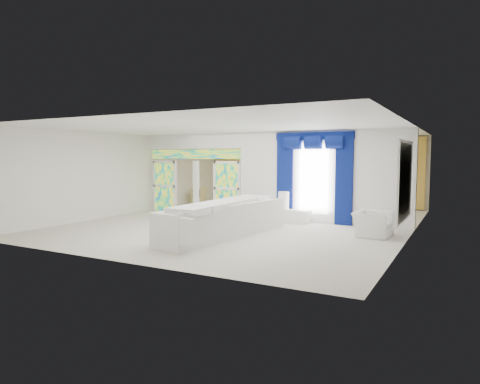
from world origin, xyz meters
The scene contains 22 objects.
floor centered at (0.00, 0.00, 0.00)m, with size 12.00×12.00×0.00m, color #B7AF9E.
dividing_wall centered at (2.15, 1.00, 1.50)m, with size 5.70×0.18×3.00m, color white.
dividing_header centered at (-2.85, 1.00, 2.73)m, with size 4.30×0.18×0.55m, color white.
stained_panel_left centered at (-4.28, 1.00, 1.00)m, with size 0.95×0.04×2.00m, color #994C3F.
stained_panel_right centered at (-1.42, 1.00, 1.00)m, with size 0.95×0.04×2.00m, color #994C3F.
stained_transom centered at (-2.85, 1.00, 2.25)m, with size 4.00×0.05×0.35m, color #994C3F.
window_pane centered at (1.90, 0.90, 1.45)m, with size 1.00×0.02×2.30m, color white.
blue_drape_left centered at (0.90, 0.87, 1.40)m, with size 0.55×0.10×2.80m, color #090349.
blue_drape_right centered at (2.90, 0.87, 1.40)m, with size 0.55×0.10×2.80m, color #090349.
blue_pelmet centered at (1.90, 0.87, 2.82)m, with size 2.60×0.12×0.25m, color #090349.
wall_mirror centered at (4.94, -1.00, 1.55)m, with size 0.04×2.70×1.90m, color white.
gold_curtains centered at (0.00, 5.90, 1.50)m, with size 9.70×0.12×2.90m, color #B98F2C.
white_sofa centered at (0.58, -2.59, 0.43)m, with size 0.96×4.47×0.85m, color silver.
coffee_table centered at (-0.77, -2.29, 0.21)m, with size 0.64×1.91×0.42m, color gold.
console_table centered at (1.25, 0.66, 0.21)m, with size 1.26×0.40×0.42m, color white.
table_lamp centered at (0.95, 0.66, 0.71)m, with size 0.36×0.36×0.58m, color white.
armchair centered at (4.09, -0.63, 0.34)m, with size 1.04×0.91×0.67m, color silver.
grand_piano centered at (-1.84, 3.42, 0.52)m, with size 1.57×2.06×1.04m, color black.
piano_bench centered at (-1.84, 1.82, 0.15)m, with size 0.91×0.36×0.30m, color black.
tv_console centered at (-4.38, 3.57, 0.38)m, with size 0.53×0.48×0.77m, color tan.
chandelier centered at (-2.30, 3.40, 2.65)m, with size 0.60×0.60×0.60m, color gold.
decanters centered at (-0.75, -2.36, 0.53)m, with size 0.12×1.18×0.26m.
Camera 1 is at (6.29, -12.37, 2.16)m, focal length 31.74 mm.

